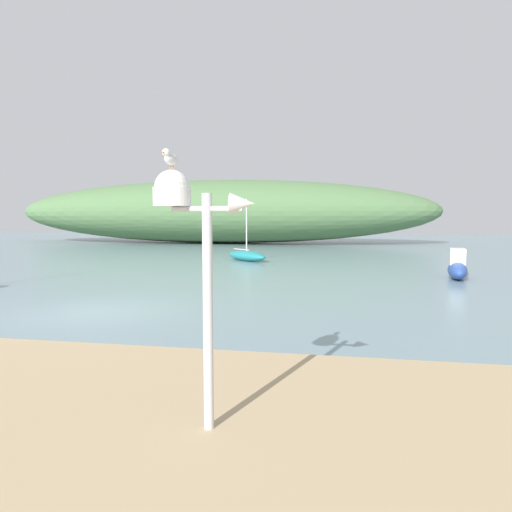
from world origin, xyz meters
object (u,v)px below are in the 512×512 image
(seagull_on_radar, at_px, (171,158))
(sailboat_far_left, at_px, (247,256))
(motorboat_centre_water, at_px, (457,267))
(mast_structure, at_px, (188,222))

(seagull_on_radar, height_order, sailboat_far_left, sailboat_far_left)
(sailboat_far_left, xyz_separation_m, motorboat_centre_water, (10.81, -6.11, 0.17))
(sailboat_far_left, bearing_deg, mast_structure, -80.65)
(mast_structure, xyz_separation_m, seagull_on_radar, (-0.20, -0.02, 0.74))
(seagull_on_radar, relative_size, sailboat_far_left, 0.08)
(motorboat_centre_water, bearing_deg, seagull_on_radar, -115.10)
(seagull_on_radar, xyz_separation_m, sailboat_far_left, (-3.41, 21.91, -3.10))
(sailboat_far_left, bearing_deg, motorboat_centre_water, -29.47)
(sailboat_far_left, distance_m, motorboat_centre_water, 12.42)
(mast_structure, relative_size, sailboat_far_left, 0.80)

